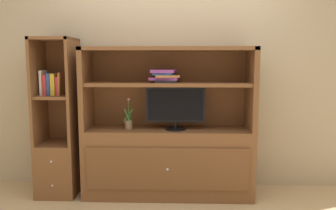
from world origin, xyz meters
name	(u,v)px	position (x,y,z in m)	size (l,w,h in m)	color
painted_rear_wall	(169,59)	(0.00, 0.75, 1.40)	(6.00, 0.10, 2.80)	tan
media_console	(168,148)	(0.00, 0.40, 0.50)	(1.71, 0.48, 1.52)	brown
tv_monitor	(176,107)	(0.07, 0.36, 0.92)	(0.59, 0.21, 0.42)	black
potted_plant	(129,123)	(-0.40, 0.38, 0.76)	(0.10, 0.08, 0.32)	#8C7251
magazine_stack	(165,76)	(-0.03, 0.40, 1.23)	(0.30, 0.33, 0.13)	black
bookshelf_tall	(59,142)	(-1.14, 0.41, 0.55)	(0.39, 0.44, 1.61)	brown
upright_book_row	(52,84)	(-1.18, 0.40, 1.15)	(0.21, 0.16, 0.25)	silver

